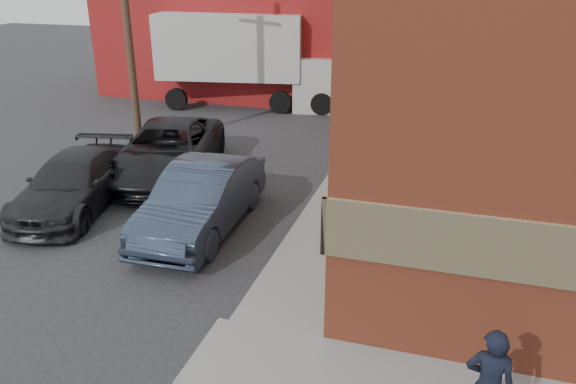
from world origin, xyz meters
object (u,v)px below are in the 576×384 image
Objects in this scene: warehouse at (274,35)px; utility_pole at (126,11)px; sedan at (202,199)px; suv_b at (74,183)px; box_truck at (249,54)px; suv_a at (168,150)px.

utility_pole reaches higher than warehouse.
sedan is (3.53, -16.42, -1.99)m from warehouse.
suv_b is 12.46m from box_truck.
warehouse is 16.34m from suv_b.
utility_pole is 6.68m from suv_b.
utility_pole is 8.37m from sedan.
sedan is at bearing -47.14° from utility_pole.
warehouse is at bearing 100.26° from sedan.
suv_a is at bearing -42.63° from utility_pole.
suv_b is (-1.21, -3.05, -0.10)m from suv_a.
warehouse is 13.34m from suv_a.
suv_a is at bearing 56.53° from suv_b.
warehouse is 1.81× the size of utility_pole.
warehouse is 1.87× the size of box_truck.
suv_a is at bearing -95.00° from box_truck.
warehouse is at bearing 81.86° from box_truck.
utility_pole is at bearing -112.23° from box_truck.
utility_pole reaches higher than box_truck.
box_truck reaches higher than sedan.
suv_a is (-2.68, 3.26, -0.01)m from sedan.
warehouse is 3.25× the size of sedan.
sedan is at bearing -84.31° from box_truck.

